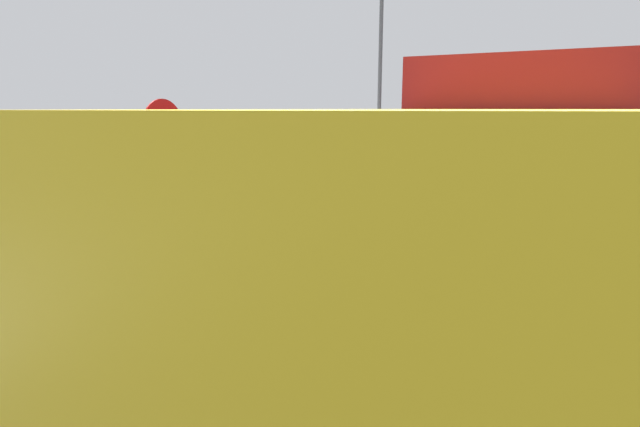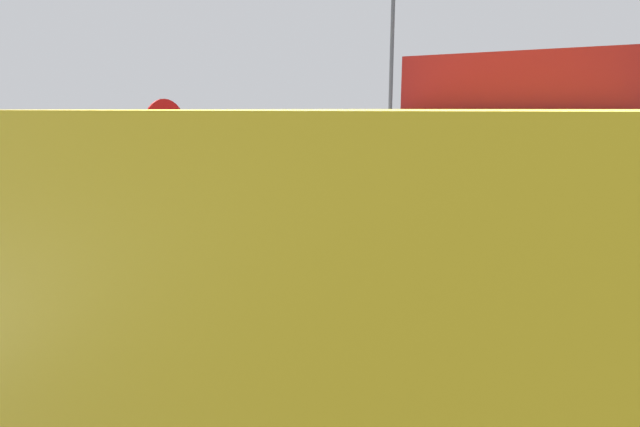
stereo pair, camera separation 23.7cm
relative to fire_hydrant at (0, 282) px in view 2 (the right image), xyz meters
The scene contains 7 objects.
fire_hydrant is the anchor object (origin of this frame).
loose_tire 0.36m from the fire_hydrant, 32.21° to the right, with size 1.25×1.25×0.27m, color black.
stop_sign 2.46m from the fire_hydrant, 14.87° to the right, with size 0.76×0.08×2.38m.
dump_truck_yellow 5.07m from the fire_hydrant, 72.46° to the right, with size 7.08×3.00×3.00m.
dump_truck_red 15.49m from the fire_hydrant, 21.68° to the right, with size 7.06×2.94×3.00m.
dump_truck_green 23.64m from the fire_hydrant, 15.05° to the right, with size 7.06×2.95×3.00m.
street_light_pole 12.21m from the fire_hydrant, ahead, with size 0.12×0.12×5.70m, color #595B5E.
Camera 2 is at (-2.34, -0.58, 2.40)m, focal length 28.36 mm.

